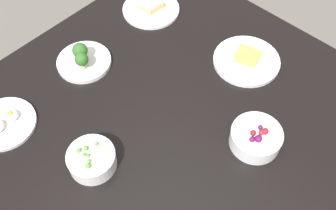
{
  "coord_description": "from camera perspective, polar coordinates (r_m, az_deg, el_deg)",
  "views": [
    {
      "loc": [
        -53.41,
        -49.76,
        106.79
      ],
      "look_at": [
        0.0,
        0.0,
        6.0
      ],
      "focal_mm": 43.18,
      "sensor_mm": 36.0,
      "label": 1
    }
  ],
  "objects": [
    {
      "name": "dining_table",
      "position": [
        1.28,
        0.0,
        -1.05
      ],
      "size": [
        117.75,
        111.79,
        4.0
      ],
      "primitive_type": "cube",
      "color": "black",
      "rests_on": "ground"
    },
    {
      "name": "plate_eggs",
      "position": [
        1.32,
        -22.18,
        -2.39
      ],
      "size": [
        19.33,
        19.33,
        4.52
      ],
      "color": "silver",
      "rests_on": "dining_table"
    },
    {
      "name": "plate_broccoli",
      "position": [
        1.39,
        -11.88,
        6.28
      ],
      "size": [
        18.31,
        18.31,
        8.72
      ],
      "color": "silver",
      "rests_on": "dining_table"
    },
    {
      "name": "bowl_peas",
      "position": [
        1.15,
        -10.72,
        -7.53
      ],
      "size": [
        13.76,
        13.76,
        6.75
      ],
      "color": "silver",
      "rests_on": "dining_table"
    },
    {
      "name": "plate_cheese",
      "position": [
        1.4,
        11.05,
        6.27
      ],
      "size": [
        22.59,
        22.59,
        4.67
      ],
      "color": "silver",
      "rests_on": "dining_table"
    },
    {
      "name": "plate_sandwich",
      "position": [
        1.57,
        -2.42,
        13.49
      ],
      "size": [
        21.44,
        21.44,
        4.24
      ],
      "color": "silver",
      "rests_on": "dining_table"
    },
    {
      "name": "bowl_berries",
      "position": [
        1.19,
        12.3,
        -4.48
      ],
      "size": [
        15.1,
        15.1,
        7.53
      ],
      "color": "silver",
      "rests_on": "dining_table"
    }
  ]
}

